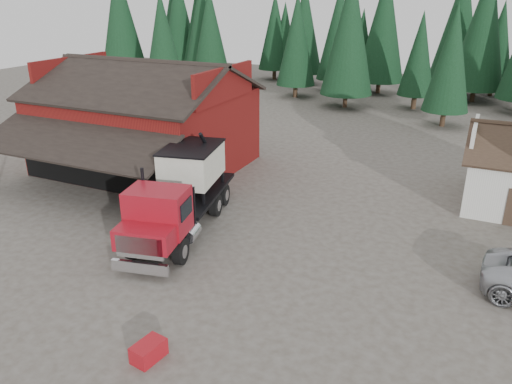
% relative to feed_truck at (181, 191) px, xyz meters
% --- Properties ---
extents(ground, '(120.00, 120.00, 0.00)m').
position_rel_feed_truck_xyz_m(ground, '(3.50, -2.60, -2.08)').
color(ground, '#4C463C').
rests_on(ground, ground).
extents(red_barn, '(12.80, 13.63, 7.18)m').
position_rel_feed_truck_xyz_m(red_barn, '(-7.50, 7.30, 0.61)').
color(red_barn, maroon).
rests_on(red_barn, ground).
extents(conifer_backdrop, '(76.00, 16.00, 16.00)m').
position_rel_feed_truck_xyz_m(conifer_backdrop, '(3.50, 39.40, -2.08)').
color(conifer_backdrop, black).
rests_on(conifer_backdrop, ground).
extents(near_pine_a, '(4.40, 4.40, 11.40)m').
position_rel_feed_truck_xyz_m(near_pine_a, '(-18.50, 25.40, 4.31)').
color(near_pine_a, '#382619').
rests_on(near_pine_a, ground).
extents(near_pine_b, '(3.96, 3.96, 10.40)m').
position_rel_feed_truck_xyz_m(near_pine_b, '(9.50, 27.40, 3.81)').
color(near_pine_b, '#382619').
rests_on(near_pine_b, ground).
extents(near_pine_d, '(5.28, 5.28, 13.40)m').
position_rel_feed_truck_xyz_m(near_pine_d, '(-0.50, 31.40, 5.31)').
color(near_pine_d, '#382619').
rests_on(near_pine_d, ground).
extents(feed_truck, '(4.65, 10.19, 4.45)m').
position_rel_feed_truck_xyz_m(feed_truck, '(0.00, 0.00, 0.00)').
color(feed_truck, black).
rests_on(feed_truck, ground).
extents(equip_box, '(0.86, 1.19, 0.60)m').
position_rel_feed_truck_xyz_m(equip_box, '(4.23, -8.60, -1.78)').
color(equip_box, maroon).
rests_on(equip_box, ground).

